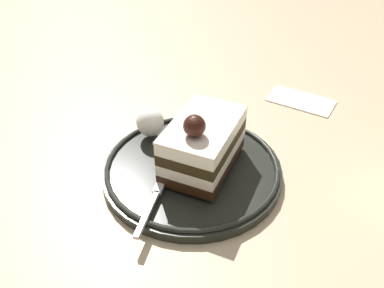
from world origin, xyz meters
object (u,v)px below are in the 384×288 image
Objects in this scene: whipped_cream_dollop at (150,122)px; fork at (154,198)px; dessert_plate at (192,168)px; cake_slice at (203,144)px; folded_napkin at (301,100)px.

fork is at bearing -43.35° from whipped_cream_dollop.
dessert_plate is 1.73× the size of cake_slice.
whipped_cream_dollop is at bearing 177.35° from cake_slice.
dessert_plate reaches higher than folded_napkin.
cake_slice reaches higher than fork.
cake_slice is at bearing 31.69° from dessert_plate.
cake_slice reaches higher than whipped_cream_dollop.
whipped_cream_dollop reaches higher than dessert_plate.
whipped_cream_dollop is at bearing 172.30° from dessert_plate.
whipped_cream_dollop is at bearing -113.74° from folded_napkin.
folded_napkin is at bearing 87.74° from fork.
cake_slice is 1.26× the size of folded_napkin.
fork is (0.01, -0.08, 0.01)m from dessert_plate.
dessert_plate is at bearing -7.70° from whipped_cream_dollop.
dessert_plate is 0.25m from folded_napkin.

